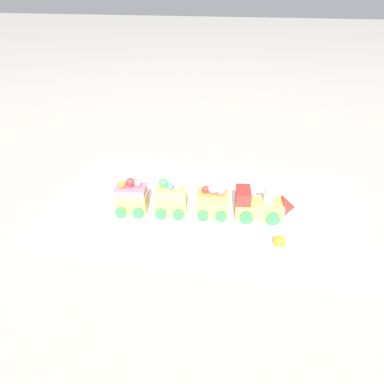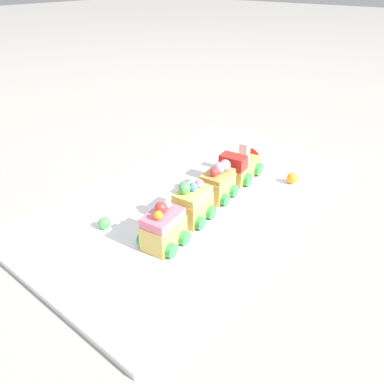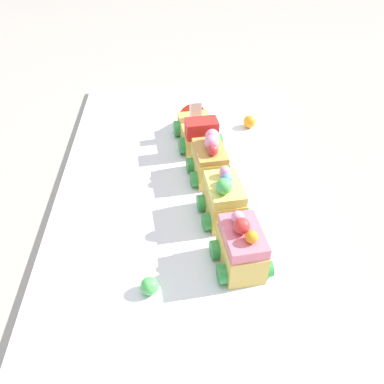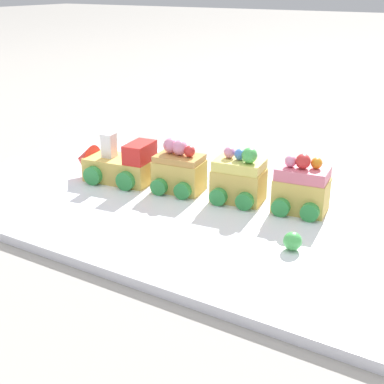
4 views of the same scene
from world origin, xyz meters
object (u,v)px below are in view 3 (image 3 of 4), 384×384
(cake_train_locomotive, at_px, (196,128))
(cake_car_lemon, at_px, (224,200))
(gumball_green, at_px, (149,286))
(cake_car_caramel, at_px, (210,161))
(gumball_orange, at_px, (250,122))
(cake_car_strawberry, at_px, (241,248))

(cake_train_locomotive, distance_m, cake_car_lemon, 0.20)
(cake_car_lemon, bearing_deg, gumball_green, 133.11)
(cake_train_locomotive, height_order, cake_car_caramel, cake_car_caramel)
(cake_car_caramel, bearing_deg, cake_train_locomotive, 0.23)
(cake_train_locomotive, xyz_separation_m, gumball_orange, (0.04, -0.10, -0.01))
(cake_train_locomotive, height_order, cake_car_strawberry, cake_car_strawberry)
(cake_car_caramel, bearing_deg, cake_car_lemon, 179.61)
(cake_car_lemon, distance_m, cake_car_strawberry, 0.09)
(cake_car_strawberry, bearing_deg, cake_train_locomotive, -0.02)
(gumball_orange, bearing_deg, cake_train_locomotive, 109.19)
(cake_car_caramel, relative_size, cake_car_lemon, 0.95)
(cake_car_lemon, bearing_deg, cake_car_strawberry, -179.96)
(cake_car_strawberry, relative_size, gumball_orange, 3.41)
(cake_car_strawberry, height_order, gumball_orange, cake_car_strawberry)
(cake_train_locomotive, bearing_deg, cake_car_strawberry, 179.98)
(cake_car_lemon, height_order, gumball_orange, cake_car_lemon)
(cake_car_caramel, xyz_separation_m, cake_car_lemon, (-0.09, -0.01, 0.00))
(cake_car_caramel, height_order, gumball_green, cake_car_caramel)
(cake_car_caramel, xyz_separation_m, cake_car_strawberry, (-0.18, -0.02, 0.00))
(cake_car_caramel, height_order, gumball_orange, cake_car_caramel)
(cake_train_locomotive, xyz_separation_m, cake_car_strawberry, (-0.28, -0.03, 0.01))
(gumball_orange, bearing_deg, cake_car_strawberry, 168.08)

